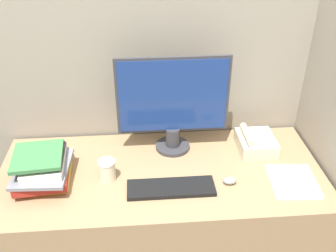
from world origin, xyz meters
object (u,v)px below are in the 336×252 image
object	(u,v)px
keyboard	(171,188)
coffee_cup	(107,170)
mouse	(230,181)
desk_telephone	(255,142)
monitor	(173,105)
book_stack	(43,167)

from	to	relation	value
keyboard	coffee_cup	distance (m)	0.31
mouse	desk_telephone	xyz separation A→B (m)	(0.19, 0.26, 0.02)
desk_telephone	keyboard	bearing A→B (deg)	-148.37
monitor	desk_telephone	size ratio (longest dim) A/B	2.68
monitor	mouse	bearing A→B (deg)	-52.82
keyboard	book_stack	bearing A→B (deg)	168.26
monitor	desk_telephone	world-z (taller)	monitor
coffee_cup	desk_telephone	xyz separation A→B (m)	(0.75, 0.19, -0.01)
mouse	coffee_cup	size ratio (longest dim) A/B	0.61
keyboard	book_stack	size ratio (longest dim) A/B	1.21
monitor	coffee_cup	bearing A→B (deg)	-144.45
keyboard	mouse	world-z (taller)	mouse
book_stack	mouse	bearing A→B (deg)	-6.64
monitor	book_stack	xyz separation A→B (m)	(-0.62, -0.21, -0.18)
mouse	book_stack	distance (m)	0.86
monitor	keyboard	size ratio (longest dim) A/B	1.40
monitor	mouse	world-z (taller)	monitor
keyboard	book_stack	distance (m)	0.60
book_stack	monitor	bearing A→B (deg)	18.80
coffee_cup	mouse	bearing A→B (deg)	-7.91
desk_telephone	coffee_cup	bearing A→B (deg)	-166.09
keyboard	desk_telephone	size ratio (longest dim) A/B	1.91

